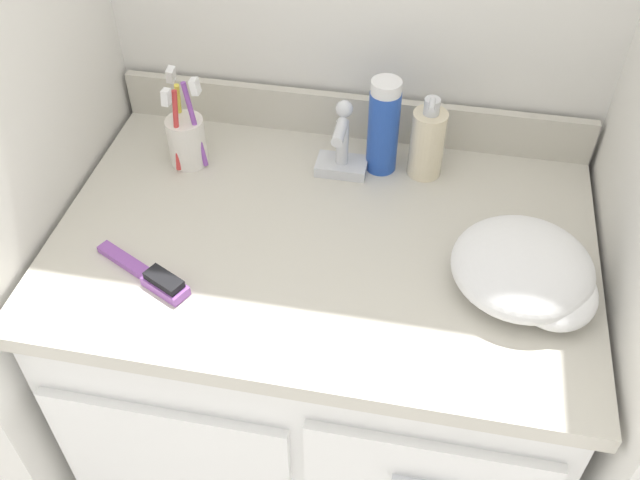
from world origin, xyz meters
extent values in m
plane|color=beige|center=(0.00, 0.00, 0.00)|extent=(6.00, 6.00, 0.00)
cube|color=white|center=(0.00, 0.00, 0.38)|extent=(0.84, 0.54, 0.76)
cube|color=white|center=(0.21, -0.28, 0.59)|extent=(0.37, 0.02, 0.18)
cube|color=beige|center=(0.00, 0.00, 0.77)|extent=(0.87, 0.58, 0.03)
ellipsoid|color=#B6B2A4|center=(0.00, 0.00, 0.70)|extent=(0.35, 0.29, 0.18)
cylinder|color=silver|center=(0.00, 0.00, 0.61)|extent=(0.03, 0.03, 0.01)
cube|color=beige|center=(0.00, 0.28, 0.83)|extent=(0.87, 0.02, 0.09)
cube|color=silver|center=(0.00, 0.17, 0.80)|extent=(0.09, 0.06, 0.02)
cylinder|color=silver|center=(0.00, 0.17, 0.85)|extent=(0.02, 0.02, 0.08)
cylinder|color=silver|center=(0.00, 0.14, 0.89)|extent=(0.02, 0.06, 0.02)
sphere|color=silver|center=(0.00, 0.18, 0.91)|extent=(0.03, 0.03, 0.03)
cylinder|color=white|center=(-0.27, 0.15, 0.83)|extent=(0.07, 0.07, 0.09)
cylinder|color=purple|center=(-0.25, 0.14, 0.88)|extent=(0.03, 0.02, 0.16)
cube|color=white|center=(-0.24, 0.14, 0.96)|extent=(0.02, 0.02, 0.03)
cylinder|color=yellow|center=(-0.29, 0.17, 0.87)|extent=(0.03, 0.04, 0.15)
cube|color=white|center=(-0.30, 0.19, 0.94)|extent=(0.02, 0.02, 0.03)
cylinder|color=#D13838|center=(-0.28, 0.12, 0.87)|extent=(0.02, 0.03, 0.15)
cube|color=white|center=(-0.28, 0.11, 0.94)|extent=(0.01, 0.02, 0.03)
cylinder|color=beige|center=(0.14, 0.20, 0.85)|extent=(0.06, 0.06, 0.12)
cylinder|color=silver|center=(0.14, 0.20, 0.93)|extent=(0.03, 0.03, 0.03)
cylinder|color=silver|center=(0.14, 0.18, 0.94)|extent=(0.01, 0.03, 0.01)
cylinder|color=#234CB2|center=(0.07, 0.20, 0.87)|extent=(0.05, 0.05, 0.16)
cylinder|color=white|center=(0.07, 0.20, 0.96)|extent=(0.05, 0.05, 0.02)
cube|color=purple|center=(-0.29, -0.12, 0.79)|extent=(0.11, 0.07, 0.01)
cube|color=purple|center=(-0.21, -0.16, 0.80)|extent=(0.08, 0.06, 0.02)
cube|color=black|center=(-0.21, -0.16, 0.81)|extent=(0.07, 0.05, 0.01)
ellipsoid|color=white|center=(0.31, -0.05, 0.83)|extent=(0.21, 0.21, 0.09)
ellipsoid|color=white|center=(0.35, -0.08, 0.82)|extent=(0.13, 0.15, 0.06)
camera|label=1|loc=(0.15, -0.81, 1.59)|focal=40.00mm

